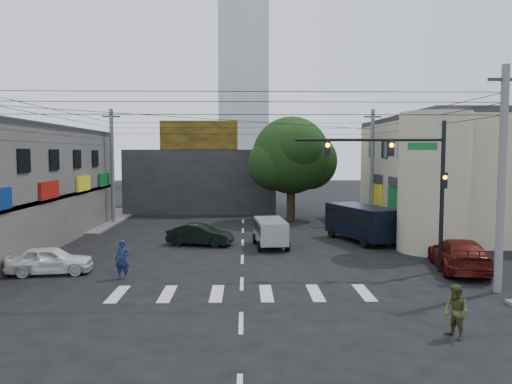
{
  "coord_description": "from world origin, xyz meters",
  "views": [
    {
      "loc": [
        0.12,
        -24.33,
        5.68
      ],
      "look_at": [
        0.78,
        4.0,
        3.47
      ],
      "focal_mm": 35.0,
      "sensor_mm": 36.0,
      "label": 1
    }
  ],
  "objects_px": {
    "utility_pole_far_right": "(372,166)",
    "dark_sedan": "(200,235)",
    "pedestrian_olive": "(456,312)",
    "street_tree": "(291,156)",
    "white_compact": "(50,260)",
    "traffic_officer": "(122,260)",
    "silver_minivan": "(270,233)",
    "traffic_gantry": "(408,171)",
    "maroon_sedan": "(459,255)",
    "utility_pole_far_left": "(112,167)",
    "utility_pole_near_right": "(502,180)",
    "navy_van": "(362,224)"
  },
  "relations": [
    {
      "from": "dark_sedan",
      "to": "pedestrian_olive",
      "type": "height_order",
      "value": "pedestrian_olive"
    },
    {
      "from": "traffic_gantry",
      "to": "pedestrian_olive",
      "type": "height_order",
      "value": "traffic_gantry"
    },
    {
      "from": "street_tree",
      "to": "traffic_officer",
      "type": "bearing_deg",
      "value": -116.31
    },
    {
      "from": "utility_pole_near_right",
      "to": "traffic_officer",
      "type": "distance_m",
      "value": 16.51
    },
    {
      "from": "utility_pole_far_right",
      "to": "pedestrian_olive",
      "type": "height_order",
      "value": "utility_pole_far_right"
    },
    {
      "from": "maroon_sedan",
      "to": "pedestrian_olive",
      "type": "xyz_separation_m",
      "value": [
        -3.92,
        -8.77,
        0.06
      ]
    },
    {
      "from": "traffic_officer",
      "to": "pedestrian_olive",
      "type": "relative_size",
      "value": 1.06
    },
    {
      "from": "maroon_sedan",
      "to": "pedestrian_olive",
      "type": "bearing_deg",
      "value": 75.93
    },
    {
      "from": "dark_sedan",
      "to": "navy_van",
      "type": "relative_size",
      "value": 0.69
    },
    {
      "from": "utility_pole_near_right",
      "to": "utility_pole_far_right",
      "type": "relative_size",
      "value": 1.0
    },
    {
      "from": "street_tree",
      "to": "utility_pole_far_left",
      "type": "relative_size",
      "value": 0.95
    },
    {
      "from": "silver_minivan",
      "to": "pedestrian_olive",
      "type": "relative_size",
      "value": 2.4
    },
    {
      "from": "traffic_officer",
      "to": "navy_van",
      "type": "bearing_deg",
      "value": 39.25
    },
    {
      "from": "street_tree",
      "to": "maroon_sedan",
      "type": "distance_m",
      "value": 19.53
    },
    {
      "from": "utility_pole_far_left",
      "to": "traffic_officer",
      "type": "xyz_separation_m",
      "value": [
        5.11,
        -18.0,
        -3.72
      ]
    },
    {
      "from": "street_tree",
      "to": "utility_pole_far_left",
      "type": "xyz_separation_m",
      "value": [
        -14.5,
        -1.0,
        -0.87
      ]
    },
    {
      "from": "pedestrian_olive",
      "to": "dark_sedan",
      "type": "bearing_deg",
      "value": -171.82
    },
    {
      "from": "utility_pole_far_right",
      "to": "dark_sedan",
      "type": "bearing_deg",
      "value": -143.16
    },
    {
      "from": "street_tree",
      "to": "traffic_gantry",
      "type": "distance_m",
      "value": 18.42
    },
    {
      "from": "white_compact",
      "to": "traffic_gantry",
      "type": "bearing_deg",
      "value": -97.76
    },
    {
      "from": "utility_pole_far_right",
      "to": "maroon_sedan",
      "type": "bearing_deg",
      "value": -90.0
    },
    {
      "from": "traffic_gantry",
      "to": "traffic_officer",
      "type": "xyz_separation_m",
      "value": [
        -13.22,
        -1.0,
        -3.95
      ]
    },
    {
      "from": "white_compact",
      "to": "traffic_officer",
      "type": "height_order",
      "value": "traffic_officer"
    },
    {
      "from": "utility_pole_far_right",
      "to": "dark_sedan",
      "type": "distance_m",
      "value": 16.85
    },
    {
      "from": "maroon_sedan",
      "to": "street_tree",
      "type": "bearing_deg",
      "value": -59.96
    },
    {
      "from": "dark_sedan",
      "to": "white_compact",
      "type": "relative_size",
      "value": 1.05
    },
    {
      "from": "pedestrian_olive",
      "to": "white_compact",
      "type": "bearing_deg",
      "value": -140.89
    },
    {
      "from": "silver_minivan",
      "to": "maroon_sedan",
      "type": "bearing_deg",
      "value": -130.08
    },
    {
      "from": "dark_sedan",
      "to": "navy_van",
      "type": "xyz_separation_m",
      "value": [
        10.27,
        1.05,
        0.49
      ]
    },
    {
      "from": "white_compact",
      "to": "pedestrian_olive",
      "type": "xyz_separation_m",
      "value": [
        15.61,
        -8.58,
        0.18
      ]
    },
    {
      "from": "navy_van",
      "to": "traffic_officer",
      "type": "height_order",
      "value": "navy_van"
    },
    {
      "from": "traffic_gantry",
      "to": "pedestrian_olive",
      "type": "bearing_deg",
      "value": -98.23
    },
    {
      "from": "dark_sedan",
      "to": "maroon_sedan",
      "type": "xyz_separation_m",
      "value": [
        13.11,
        -6.98,
        0.11
      ]
    },
    {
      "from": "traffic_gantry",
      "to": "utility_pole_near_right",
      "type": "xyz_separation_m",
      "value": [
        2.68,
        -3.5,
        -0.23
      ]
    },
    {
      "from": "white_compact",
      "to": "silver_minivan",
      "type": "distance_m",
      "value": 12.51
    },
    {
      "from": "utility_pole_near_right",
      "to": "navy_van",
      "type": "bearing_deg",
      "value": 103.61
    },
    {
      "from": "utility_pole_near_right",
      "to": "maroon_sedan",
      "type": "relative_size",
      "value": 1.63
    },
    {
      "from": "utility_pole_near_right",
      "to": "traffic_gantry",
      "type": "bearing_deg",
      "value": 127.42
    },
    {
      "from": "navy_van",
      "to": "traffic_gantry",
      "type": "bearing_deg",
      "value": 161.57
    },
    {
      "from": "maroon_sedan",
      "to": "traffic_gantry",
      "type": "bearing_deg",
      "value": 14.25
    },
    {
      "from": "traffic_gantry",
      "to": "utility_pole_far_right",
      "type": "xyz_separation_m",
      "value": [
        2.68,
        17.0,
        -0.23
      ]
    },
    {
      "from": "dark_sedan",
      "to": "white_compact",
      "type": "bearing_deg",
      "value": 152.47
    },
    {
      "from": "utility_pole_near_right",
      "to": "maroon_sedan",
      "type": "xyz_separation_m",
      "value": [
        0.0,
        3.7,
        -3.82
      ]
    },
    {
      "from": "street_tree",
      "to": "maroon_sedan",
      "type": "relative_size",
      "value": 1.54
    },
    {
      "from": "utility_pole_far_left",
      "to": "white_compact",
      "type": "distance_m",
      "value": 17.51
    },
    {
      "from": "street_tree",
      "to": "dark_sedan",
      "type": "distance_m",
      "value": 13.57
    },
    {
      "from": "street_tree",
      "to": "traffic_officer",
      "type": "xyz_separation_m",
      "value": [
        -9.39,
        -19.0,
        -4.59
      ]
    },
    {
      "from": "silver_minivan",
      "to": "traffic_officer",
      "type": "height_order",
      "value": "traffic_officer"
    },
    {
      "from": "street_tree",
      "to": "utility_pole_far_right",
      "type": "bearing_deg",
      "value": -8.75
    },
    {
      "from": "dark_sedan",
      "to": "pedestrian_olive",
      "type": "bearing_deg",
      "value": -135.47
    }
  ]
}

